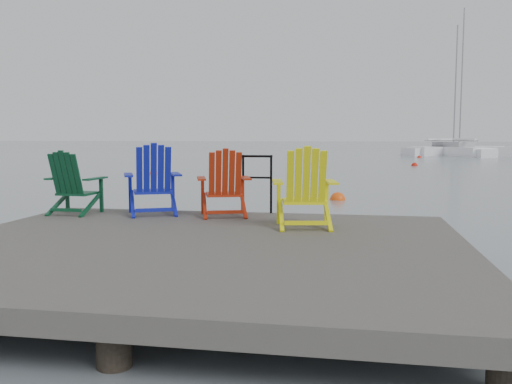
% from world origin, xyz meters
% --- Properties ---
extents(ground, '(400.00, 400.00, 0.00)m').
position_xyz_m(ground, '(0.00, 0.00, 0.00)').
color(ground, gray).
rests_on(ground, ground).
extents(dock, '(6.00, 5.00, 1.40)m').
position_xyz_m(dock, '(0.00, 0.00, 0.35)').
color(dock, '#2B2927').
rests_on(dock, ground).
extents(handrail, '(0.48, 0.04, 0.90)m').
position_xyz_m(handrail, '(0.25, 2.45, 1.04)').
color(handrail, black).
rests_on(handrail, dock).
extents(chair_green, '(0.78, 0.73, 0.95)m').
position_xyz_m(chair_green, '(-2.49, 1.81, 0.98)').
color(chair_green, '#0B3C22').
rests_on(chair_green, dock).
extents(chair_blue, '(1.03, 0.99, 1.05)m').
position_xyz_m(chair_blue, '(-1.27, 1.97, 1.03)').
color(chair_blue, '#0F18A0').
rests_on(chair_blue, dock).
extents(chair_red, '(0.92, 0.88, 0.98)m').
position_xyz_m(chair_red, '(-0.16, 1.98, 0.99)').
color(chair_red, '#9E210B').
rests_on(chair_red, dock).
extents(chair_yellow, '(0.91, 0.86, 1.03)m').
position_xyz_m(chair_yellow, '(1.10, 1.17, 1.02)').
color(chair_yellow, yellow).
rests_on(chair_yellow, dock).
extents(sailboat_near, '(5.17, 8.70, 11.71)m').
position_xyz_m(sailboat_near, '(10.78, 44.49, 0.36)').
color(sailboat_near, white).
rests_on(sailboat_near, ground).
extents(sailboat_mid, '(9.63, 8.08, 13.66)m').
position_xyz_m(sailboat_mid, '(11.12, 46.96, 0.35)').
color(sailboat_mid, white).
rests_on(sailboat_mid, ground).
extents(buoy_a, '(0.41, 0.41, 0.41)m').
position_xyz_m(buoy_a, '(1.34, 8.78, 0.00)').
color(buoy_a, '#F0500E').
rests_on(buoy_a, ground).
extents(buoy_b, '(0.35, 0.35, 0.35)m').
position_xyz_m(buoy_b, '(-7.27, 17.84, 0.00)').
color(buoy_b, '#F4560E').
rests_on(buoy_b, ground).
extents(buoy_c, '(0.37, 0.37, 0.37)m').
position_xyz_m(buoy_c, '(5.32, 26.96, 0.00)').
color(buoy_c, red).
rests_on(buoy_c, ground).
extents(buoy_d, '(0.34, 0.34, 0.34)m').
position_xyz_m(buoy_d, '(7.11, 39.80, 0.00)').
color(buoy_d, red).
rests_on(buoy_d, ground).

